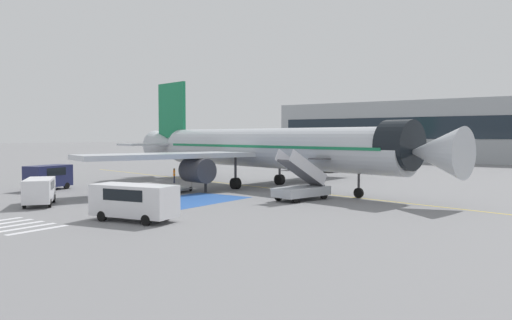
{
  "coord_description": "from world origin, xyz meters",
  "views": [
    {
      "loc": [
        25.69,
        -41.51,
        5.19
      ],
      "look_at": [
        -1.39,
        -3.22,
        2.89
      ],
      "focal_mm": 35.0,
      "sensor_mm": 36.0,
      "label": 1
    }
  ],
  "objects_px": {
    "fuel_tanker": "(312,160)",
    "baggage_cart": "(179,189)",
    "ground_crew_1": "(174,175)",
    "service_van_0": "(134,199)",
    "boarding_stairs_forward": "(302,188)",
    "ground_crew_0": "(206,181)",
    "airliner": "(264,148)",
    "service_van_2": "(48,175)",
    "service_van_1": "(39,189)"
  },
  "relations": [
    {
      "from": "fuel_tanker",
      "to": "baggage_cart",
      "type": "height_order",
      "value": "fuel_tanker"
    },
    {
      "from": "boarding_stairs_forward",
      "to": "fuel_tanker",
      "type": "relative_size",
      "value": 0.59
    },
    {
      "from": "service_van_0",
      "to": "baggage_cart",
      "type": "xyz_separation_m",
      "value": [
        -8.73,
        12.91,
        -1.07
      ]
    },
    {
      "from": "baggage_cart",
      "to": "ground_crew_0",
      "type": "relative_size",
      "value": 1.68
    },
    {
      "from": "airliner",
      "to": "ground_crew_1",
      "type": "distance_m",
      "value": 11.24
    },
    {
      "from": "service_van_0",
      "to": "ground_crew_0",
      "type": "bearing_deg",
      "value": -164.85
    },
    {
      "from": "ground_crew_1",
      "to": "service_van_0",
      "type": "bearing_deg",
      "value": -6.75
    },
    {
      "from": "airliner",
      "to": "baggage_cart",
      "type": "height_order",
      "value": "airliner"
    },
    {
      "from": "service_van_2",
      "to": "baggage_cart",
      "type": "bearing_deg",
      "value": -164.25
    },
    {
      "from": "boarding_stairs_forward",
      "to": "service_van_2",
      "type": "height_order",
      "value": "boarding_stairs_forward"
    },
    {
      "from": "airliner",
      "to": "service_van_0",
      "type": "height_order",
      "value": "airliner"
    },
    {
      "from": "fuel_tanker",
      "to": "boarding_stairs_forward",
      "type": "bearing_deg",
      "value": -142.81
    },
    {
      "from": "airliner",
      "to": "service_van_1",
      "type": "bearing_deg",
      "value": -5.69
    },
    {
      "from": "service_van_1",
      "to": "baggage_cart",
      "type": "xyz_separation_m",
      "value": [
        2.25,
        12.41,
        -0.95
      ]
    },
    {
      "from": "fuel_tanker",
      "to": "service_van_1",
      "type": "height_order",
      "value": "fuel_tanker"
    },
    {
      "from": "airliner",
      "to": "fuel_tanker",
      "type": "distance_m",
      "value": 24.42
    },
    {
      "from": "airliner",
      "to": "boarding_stairs_forward",
      "type": "xyz_separation_m",
      "value": [
        7.95,
        -6.28,
        -2.92
      ]
    },
    {
      "from": "ground_crew_0",
      "to": "ground_crew_1",
      "type": "height_order",
      "value": "ground_crew_0"
    },
    {
      "from": "ground_crew_0",
      "to": "baggage_cart",
      "type": "bearing_deg",
      "value": -56.98
    },
    {
      "from": "airliner",
      "to": "service_van_2",
      "type": "bearing_deg",
      "value": -36.59
    },
    {
      "from": "ground_crew_0",
      "to": "fuel_tanker",
      "type": "bearing_deg",
      "value": -168.32
    },
    {
      "from": "ground_crew_0",
      "to": "service_van_0",
      "type": "bearing_deg",
      "value": 26.66
    },
    {
      "from": "service_van_2",
      "to": "ground_crew_0",
      "type": "relative_size",
      "value": 2.68
    },
    {
      "from": "boarding_stairs_forward",
      "to": "service_van_0",
      "type": "height_order",
      "value": "boarding_stairs_forward"
    },
    {
      "from": "airliner",
      "to": "boarding_stairs_forward",
      "type": "relative_size",
      "value": 7.34
    },
    {
      "from": "fuel_tanker",
      "to": "service_van_0",
      "type": "bearing_deg",
      "value": -155.06
    },
    {
      "from": "ground_crew_0",
      "to": "ground_crew_1",
      "type": "bearing_deg",
      "value": -116.97
    },
    {
      "from": "airliner",
      "to": "service_van_2",
      "type": "xyz_separation_m",
      "value": [
        -15.54,
        -13.75,
        -2.53
      ]
    },
    {
      "from": "boarding_stairs_forward",
      "to": "ground_crew_0",
      "type": "relative_size",
      "value": 3.22
    },
    {
      "from": "airliner",
      "to": "ground_crew_1",
      "type": "xyz_separation_m",
      "value": [
        -10.67,
        -1.83,
        -3.0
      ]
    },
    {
      "from": "boarding_stairs_forward",
      "to": "service_van_2",
      "type": "bearing_deg",
      "value": -150.44
    },
    {
      "from": "service_van_2",
      "to": "ground_crew_1",
      "type": "distance_m",
      "value": 12.89
    },
    {
      "from": "airliner",
      "to": "baggage_cart",
      "type": "relative_size",
      "value": 14.02
    },
    {
      "from": "ground_crew_1",
      "to": "airliner",
      "type": "bearing_deg",
      "value": 54.06
    },
    {
      "from": "airliner",
      "to": "ground_crew_0",
      "type": "distance_m",
      "value": 7.44
    },
    {
      "from": "service_van_2",
      "to": "baggage_cart",
      "type": "relative_size",
      "value": 1.59
    },
    {
      "from": "boarding_stairs_forward",
      "to": "ground_crew_1",
      "type": "distance_m",
      "value": 19.15
    },
    {
      "from": "airliner",
      "to": "ground_crew_1",
      "type": "bearing_deg",
      "value": -68.38
    },
    {
      "from": "service_van_1",
      "to": "service_van_2",
      "type": "distance_m",
      "value": 11.19
    },
    {
      "from": "service_van_2",
      "to": "service_van_0",
      "type": "bearing_deg",
      "value": 149.06
    },
    {
      "from": "boarding_stairs_forward",
      "to": "fuel_tanker",
      "type": "height_order",
      "value": "boarding_stairs_forward"
    },
    {
      "from": "service_van_2",
      "to": "baggage_cart",
      "type": "xyz_separation_m",
      "value": [
        11.38,
        5.95,
        -1.14
      ]
    },
    {
      "from": "airliner",
      "to": "baggage_cart",
      "type": "bearing_deg",
      "value": -16.16
    },
    {
      "from": "boarding_stairs_forward",
      "to": "service_van_1",
      "type": "height_order",
      "value": "boarding_stairs_forward"
    },
    {
      "from": "airliner",
      "to": "service_van_2",
      "type": "height_order",
      "value": "airliner"
    },
    {
      "from": "service_van_1",
      "to": "baggage_cart",
      "type": "relative_size",
      "value": 1.6
    },
    {
      "from": "airliner",
      "to": "ground_crew_0",
      "type": "relative_size",
      "value": 23.6
    },
    {
      "from": "baggage_cart",
      "to": "ground_crew_1",
      "type": "height_order",
      "value": "ground_crew_1"
    },
    {
      "from": "fuel_tanker",
      "to": "ground_crew_1",
      "type": "height_order",
      "value": "fuel_tanker"
    },
    {
      "from": "airliner",
      "to": "ground_crew_1",
      "type": "height_order",
      "value": "airliner"
    }
  ]
}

